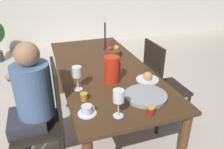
# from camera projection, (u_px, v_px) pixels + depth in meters

# --- Properties ---
(ground_plane) EXTENTS (20.00, 20.00, 0.00)m
(ground_plane) POSITION_uv_depth(u_px,v_px,m) (104.00, 125.00, 2.58)
(ground_plane) COLOR beige
(dining_table) EXTENTS (0.88, 1.96, 0.75)m
(dining_table) POSITION_uv_depth(u_px,v_px,m) (103.00, 75.00, 2.29)
(dining_table) COLOR #472D19
(dining_table) RESTS_ON ground_plane
(chair_person_side) EXTENTS (0.42, 0.42, 0.99)m
(chair_person_side) POSITION_uv_depth(u_px,v_px,m) (46.00, 118.00, 1.87)
(chair_person_side) COLOR black
(chair_person_side) RESTS_ON ground_plane
(chair_opposite) EXTENTS (0.42, 0.42, 0.99)m
(chair_opposite) POSITION_uv_depth(u_px,v_px,m) (160.00, 84.00, 2.41)
(chair_opposite) COLOR black
(chair_opposite) RESTS_ON ground_plane
(person_seated) EXTENTS (0.39, 0.41, 1.18)m
(person_seated) POSITION_uv_depth(u_px,v_px,m) (31.00, 99.00, 1.79)
(person_seated) COLOR #33333D
(person_seated) RESTS_ON ground_plane
(red_pitcher) EXTENTS (0.16, 0.13, 0.24)m
(red_pitcher) POSITION_uv_depth(u_px,v_px,m) (112.00, 70.00, 1.90)
(red_pitcher) COLOR red
(red_pitcher) RESTS_ON dining_table
(wine_glass_water) EXTENTS (0.08, 0.08, 0.21)m
(wine_glass_water) POSITION_uv_depth(u_px,v_px,m) (77.00, 73.00, 1.77)
(wine_glass_water) COLOR white
(wine_glass_water) RESTS_ON dining_table
(wine_glass_juice) EXTENTS (0.08, 0.08, 0.20)m
(wine_glass_juice) POSITION_uv_depth(u_px,v_px,m) (119.00, 97.00, 1.44)
(wine_glass_juice) COLOR white
(wine_glass_juice) RESTS_ON dining_table
(teacup_near_person) EXTENTS (0.13, 0.13, 0.07)m
(teacup_near_person) POSITION_uv_depth(u_px,v_px,m) (87.00, 110.00, 1.51)
(teacup_near_person) COLOR silver
(teacup_near_person) RESTS_ON dining_table
(serving_tray) EXTENTS (0.34, 0.34, 0.03)m
(serving_tray) POSITION_uv_depth(u_px,v_px,m) (146.00, 96.00, 1.71)
(serving_tray) COLOR #9E9EA3
(serving_tray) RESTS_ON dining_table
(bread_plate) EXTENTS (0.21, 0.21, 0.08)m
(bread_plate) POSITION_uv_depth(u_px,v_px,m) (148.00, 78.00, 1.97)
(bread_plate) COLOR silver
(bread_plate) RESTS_ON dining_table
(jam_jar_amber) EXTENTS (0.06, 0.06, 0.06)m
(jam_jar_amber) POSITION_uv_depth(u_px,v_px,m) (151.00, 110.00, 1.51)
(jam_jar_amber) COLOR #A81E1E
(jam_jar_amber) RESTS_ON dining_table
(jam_jar_red) EXTENTS (0.06, 0.06, 0.06)m
(jam_jar_red) POSITION_uv_depth(u_px,v_px,m) (84.00, 96.00, 1.67)
(jam_jar_red) COLOR #C67A1E
(jam_jar_red) RESTS_ON dining_table
(fruit_bowl) EXTENTS (0.18, 0.18, 0.12)m
(fruit_bowl) POSITION_uv_depth(u_px,v_px,m) (113.00, 52.00, 2.52)
(fruit_bowl) COLOR brown
(fruit_bowl) RESTS_ON dining_table
(candlestick_tall) EXTENTS (0.06, 0.06, 0.39)m
(candlestick_tall) POSITION_uv_depth(u_px,v_px,m) (105.00, 37.00, 2.66)
(candlestick_tall) COLOR black
(candlestick_tall) RESTS_ON dining_table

